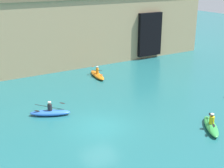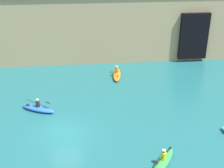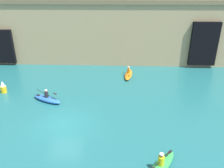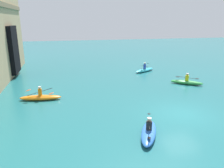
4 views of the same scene
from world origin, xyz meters
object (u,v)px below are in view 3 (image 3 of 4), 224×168
kayak_green (160,167)px  kayak_blue (47,99)px  kayak_orange (129,74)px  marker_buoy (3,87)px

kayak_green → kayak_blue: bearing=84.0°
kayak_blue → kayak_orange: 9.92m
kayak_blue → marker_buoy: 5.04m
kayak_orange → marker_buoy: (-12.30, -4.92, 0.33)m
kayak_green → kayak_orange: same height
kayak_blue → kayak_orange: bearing=67.3°
kayak_green → kayak_orange: 14.35m
kayak_blue → marker_buoy: size_ratio=2.55×
kayak_blue → marker_buoy: (-4.78, 1.56, 0.31)m
kayak_green → kayak_blue: (-8.93, 7.81, 0.00)m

